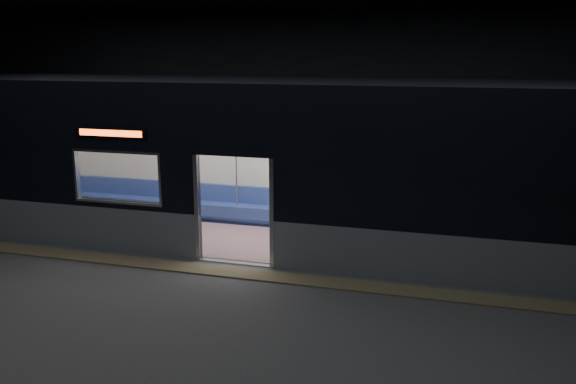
% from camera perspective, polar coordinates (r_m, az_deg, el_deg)
% --- Properties ---
extents(station_floor, '(24.00, 14.00, 0.01)m').
position_cam_1_polar(station_floor, '(10.70, -7.01, -8.50)').
color(station_floor, '#47494C').
rests_on(station_floor, ground).
extents(station_envelope, '(24.00, 14.00, 5.00)m').
position_cam_1_polar(station_envelope, '(9.96, -7.60, 11.54)').
color(station_envelope, black).
rests_on(station_envelope, station_floor).
extents(tactile_strip, '(22.80, 0.50, 0.03)m').
position_cam_1_polar(tactile_strip, '(11.16, -5.89, -7.42)').
color(tactile_strip, '#8C7F59').
rests_on(tactile_strip, station_floor).
extents(metro_car, '(18.00, 3.04, 3.35)m').
position_cam_1_polar(metro_car, '(12.50, -2.64, 3.56)').
color(metro_car, gray).
rests_on(metro_car, station_floor).
extents(passenger, '(0.37, 0.63, 1.28)m').
position_cam_1_polar(passenger, '(13.35, 3.66, -0.60)').
color(passenger, black).
rests_on(passenger, metro_car).
extents(handbag, '(0.28, 0.25, 0.14)m').
position_cam_1_polar(handbag, '(13.18, 3.39, -1.21)').
color(handbag, black).
rests_on(handbag, passenger).
extents(transit_map, '(1.09, 0.03, 0.71)m').
position_cam_1_polar(transit_map, '(13.22, 20.34, 1.77)').
color(transit_map, white).
rests_on(transit_map, metro_car).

